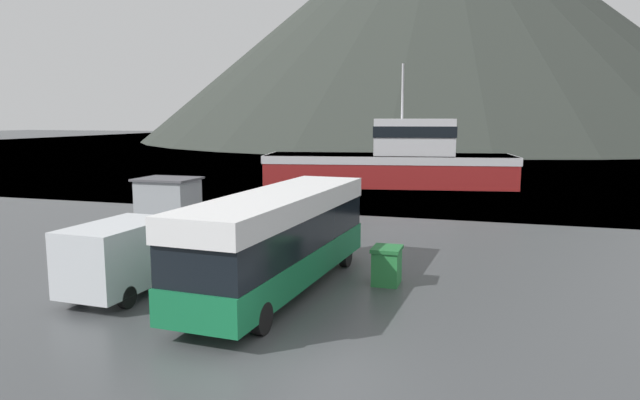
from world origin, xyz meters
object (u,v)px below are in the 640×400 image
small_boat (386,174)px  tour_bus (280,236)px  fishing_boat (394,161)px  storage_bin (387,265)px  dock_kiosk (168,198)px  delivery_van (129,255)px

small_boat → tour_bus: bearing=-44.8°
fishing_boat → small_boat: 5.71m
storage_bin → dock_kiosk: size_ratio=0.40×
tour_bus → delivery_van: 5.07m
storage_bin → fishing_boat: bearing=99.3°
delivery_van → dock_kiosk: delivery_van is taller
tour_bus → storage_bin: bearing=31.8°
tour_bus → small_boat: bearing=98.0°
tour_bus → dock_kiosk: (-11.05, 10.93, -0.68)m
storage_bin → small_boat: bearing=100.5°
storage_bin → dock_kiosk: 17.01m
fishing_boat → small_boat: fishing_boat is taller
fishing_boat → storage_bin: size_ratio=16.26×
dock_kiosk → small_boat: size_ratio=0.52×
dock_kiosk → small_boat: dock_kiosk is taller
tour_bus → storage_bin: size_ratio=8.20×
tour_bus → storage_bin: tour_bus is taller
delivery_van → small_boat: size_ratio=0.85×
storage_bin → small_boat: storage_bin is taller
fishing_boat → dock_kiosk: bearing=144.3°
tour_bus → small_boat: size_ratio=1.70×
delivery_van → small_boat: bearing=89.7°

